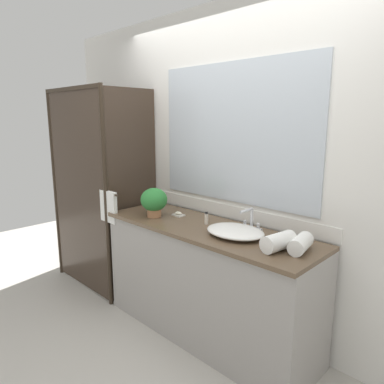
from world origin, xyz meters
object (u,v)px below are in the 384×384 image
(potted_plant, at_px, (154,201))
(soap_dish, at_px, (178,214))
(rolled_towel_near_edge, at_px, (301,244))
(sink_basin, at_px, (235,231))
(amenity_bottle_shampoo, at_px, (148,206))
(faucet, at_px, (251,222))
(amenity_bottle_lotion, at_px, (206,218))
(rolled_towel_middle, at_px, (279,242))

(potted_plant, relative_size, soap_dish, 2.44)
(rolled_towel_near_edge, bearing_deg, sink_basin, -175.79)
(sink_basin, distance_m, soap_dish, 0.67)
(sink_basin, height_order, amenity_bottle_shampoo, amenity_bottle_shampoo)
(sink_basin, xyz_separation_m, faucet, (0.00, 0.18, 0.03))
(soap_dish, height_order, amenity_bottle_lotion, amenity_bottle_lotion)
(soap_dish, distance_m, rolled_towel_near_edge, 1.14)
(amenity_bottle_lotion, distance_m, rolled_towel_near_edge, 0.81)
(sink_basin, distance_m, rolled_towel_near_edge, 0.48)
(sink_basin, distance_m, amenity_bottle_lotion, 0.34)
(faucet, bearing_deg, potted_plant, -161.54)
(potted_plant, height_order, amenity_bottle_lotion, potted_plant)
(potted_plant, bearing_deg, rolled_towel_middle, 1.97)
(soap_dish, bearing_deg, rolled_towel_near_edge, -2.06)
(potted_plant, distance_m, amenity_bottle_shampoo, 0.23)
(sink_basin, xyz_separation_m, amenity_bottle_shampoo, (-0.99, 0.00, 0.01))
(amenity_bottle_shampoo, bearing_deg, sink_basin, -0.24)
(amenity_bottle_lotion, relative_size, rolled_towel_near_edge, 0.44)
(sink_basin, height_order, rolled_towel_near_edge, rolled_towel_near_edge)
(rolled_towel_middle, bearing_deg, soap_dish, 173.56)
(sink_basin, bearing_deg, amenity_bottle_shampoo, 179.76)
(potted_plant, bearing_deg, amenity_bottle_lotion, 17.23)
(amenity_bottle_lotion, relative_size, rolled_towel_middle, 0.42)
(amenity_bottle_lotion, relative_size, amenity_bottle_shampoo, 1.17)
(potted_plant, bearing_deg, sink_basin, 5.77)
(sink_basin, bearing_deg, soap_dish, 173.43)
(amenity_bottle_shampoo, bearing_deg, potted_plant, -23.42)
(faucet, distance_m, amenity_bottle_lotion, 0.35)
(potted_plant, bearing_deg, faucet, 18.46)
(amenity_bottle_shampoo, bearing_deg, soap_dish, 12.53)
(rolled_towel_near_edge, xyz_separation_m, rolled_towel_middle, (-0.11, -0.08, 0.00))
(amenity_bottle_lotion, xyz_separation_m, rolled_towel_near_edge, (0.81, -0.03, 0.00))
(sink_basin, bearing_deg, potted_plant, -174.23)
(faucet, distance_m, potted_plant, 0.84)
(potted_plant, height_order, soap_dish, potted_plant)
(amenity_bottle_shampoo, relative_size, rolled_towel_middle, 0.36)
(amenity_bottle_lotion, xyz_separation_m, amenity_bottle_shampoo, (-0.66, -0.06, -0.01))
(rolled_towel_near_edge, relative_size, rolled_towel_middle, 0.96)
(sink_basin, distance_m, rolled_towel_middle, 0.37)
(faucet, relative_size, amenity_bottle_shampoo, 2.03)
(rolled_towel_near_edge, bearing_deg, amenity_bottle_lotion, 178.03)
(potted_plant, height_order, amenity_bottle_shampoo, potted_plant)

